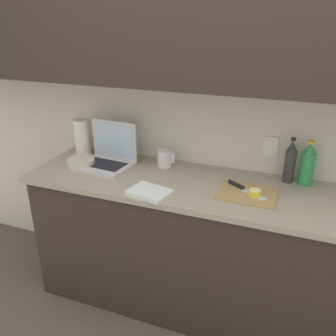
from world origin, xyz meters
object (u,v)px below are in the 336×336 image
bottle_green_soda (308,165)px  measuring_cup (165,158)px  cutting_board (247,193)px  bowl_white (81,163)px  laptop (108,155)px  knife (240,187)px  bottle_oil_tall (290,162)px  paper_towel_roll (82,137)px  lemon_half_cut (255,193)px

bottle_green_soda → measuring_cup: (-0.86, -0.04, -0.07)m
cutting_board → bowl_white: size_ratio=1.76×
laptop → cutting_board: (0.93, -0.10, -0.06)m
cutting_board → measuring_cup: 0.61m
bottle_green_soda → measuring_cup: 0.87m
bottle_green_soda → bowl_white: bottle_green_soda is taller
knife → bottle_oil_tall: 0.34m
laptop → knife: size_ratio=1.49×
bottle_green_soda → knife: bearing=-148.8°
bottle_green_soda → paper_towel_roll: bearing=-178.9°
lemon_half_cut → paper_towel_roll: 1.26m
knife → measuring_cup: measuring_cup is taller
bottle_oil_tall → bottle_green_soda: bearing=0.0°
lemon_half_cut → measuring_cup: (-0.61, 0.23, 0.03)m
knife → bottle_green_soda: size_ratio=0.89×
knife → lemon_half_cut: size_ratio=3.61×
lemon_half_cut → measuring_cup: measuring_cup is taller
laptop → lemon_half_cut: 0.97m
bottle_oil_tall → bowl_white: 1.30m
bowl_white → cutting_board: bearing=-0.6°
lemon_half_cut → paper_towel_roll: (-1.24, 0.24, 0.10)m
bottle_oil_tall → cutting_board: bearing=-128.1°
lemon_half_cut → paper_towel_roll: bearing=169.1°
bottle_green_soda → bowl_white: 1.40m
cutting_board → bottle_oil_tall: bottle_oil_tall is taller
laptop → lemon_half_cut: (0.97, -0.12, -0.04)m
cutting_board → bottle_green_soda: (0.29, 0.25, 0.12)m
laptop → cutting_board: bearing=-1.1°
knife → measuring_cup: (-0.52, 0.17, 0.04)m
paper_towel_roll → lemon_half_cut: bearing=-10.9°
cutting_board → bowl_white: bowl_white is taller
cutting_board → knife: 0.07m
knife → bowl_white: bearing=-145.1°
bottle_green_soda → bottle_oil_tall: bottle_oil_tall is taller
bottle_green_soda → paper_towel_roll: size_ratio=1.08×
bowl_white → lemon_half_cut: bearing=-1.5°
laptop → paper_towel_roll: (-0.27, 0.12, 0.06)m
paper_towel_roll → laptop: bearing=-23.6°
cutting_board → lemon_half_cut: bearing=-23.8°
bottle_oil_tall → measuring_cup: bottle_oil_tall is taller
lemon_half_cut → bowl_white: (-1.12, 0.03, -0.00)m
cutting_board → lemon_half_cut: 0.05m
bottle_oil_tall → knife: bearing=-139.8°
bottle_oil_tall → paper_towel_roll: (-1.39, -0.03, -0.00)m
lemon_half_cut → measuring_cup: 0.65m
laptop → paper_towel_roll: laptop is taller
lemon_half_cut → measuring_cup: size_ratio=0.57×
cutting_board → knife: bearing=138.1°
measuring_cup → bowl_white: 0.55m
cutting_board → measuring_cup: measuring_cup is taller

